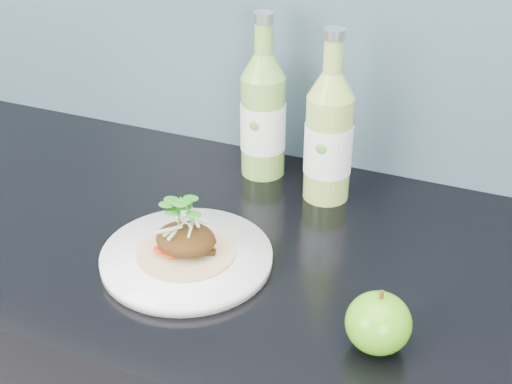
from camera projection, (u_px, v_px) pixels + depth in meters
dinner_plate at (187, 258)px, 0.99m from camera, size 0.27×0.27×0.02m
pork_taco at (185, 236)px, 0.98m from camera, size 0.14×0.14×0.09m
green_apple at (378, 323)px, 0.83m from camera, size 0.08×0.08×0.08m
cider_bottle_left at (263, 116)px, 1.17m from camera, size 0.09×0.09×0.28m
cider_bottle_right at (329, 137)px, 1.10m from camera, size 0.10×0.10×0.28m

